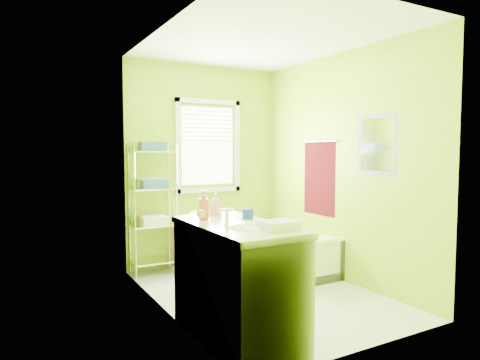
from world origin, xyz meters
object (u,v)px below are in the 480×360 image
bathtub (281,257)px  toilet (198,239)px  vanity (237,278)px  wire_shelf_unit (153,194)px

bathtub → toilet: size_ratio=1.95×
bathtub → vanity: 2.07m
bathtub → wire_shelf_unit: bearing=156.4°
vanity → toilet: bearing=75.4°
bathtub → wire_shelf_unit: 1.77m
vanity → wire_shelf_unit: size_ratio=0.77×
toilet → wire_shelf_unit: (-0.51, 0.17, 0.57)m
bathtub → toilet: toilet is taller
bathtub → toilet: (-0.94, 0.46, 0.24)m
bathtub → toilet: 1.07m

